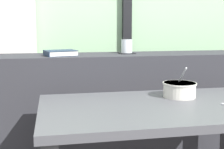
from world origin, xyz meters
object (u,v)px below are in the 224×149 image
Objects in this scene: soup_bowl at (179,90)px; coaster_square at (127,53)px; juice_glass at (127,47)px; breakfast_table at (161,130)px; closed_book at (60,53)px.

coaster_square is at bearing 106.47° from soup_bowl.
juice_glass is at bearing 106.47° from soup_bowl.
breakfast_table is at bearing -136.21° from soup_bowl.
closed_book reaches higher than coaster_square.
juice_glass is at bearing 0.00° from coaster_square.
coaster_square is (-0.01, 0.65, 0.30)m from breakfast_table.
breakfast_table is 0.71m from coaster_square.
breakfast_table is 0.80m from closed_book.
closed_book is at bearing 142.12° from soup_bowl.
juice_glass is at bearing 91.05° from breakfast_table.
coaster_square is 0.55m from soup_bowl.
breakfast_table is 12.83× the size of juice_glass.
juice_glass is 0.57m from soup_bowl.
breakfast_table is 0.25m from soup_bowl.
soup_bowl is at bearing -37.88° from closed_book.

